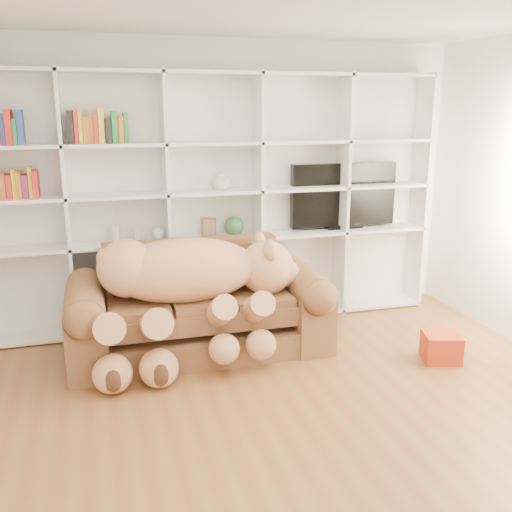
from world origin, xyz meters
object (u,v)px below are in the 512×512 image
object	(u,v)px
teddy_bear	(188,285)
tv	(343,196)
gift_box	(441,347)
sofa	(198,312)

from	to	relation	value
teddy_bear	tv	distance (m)	2.02
teddy_bear	gift_box	xyz separation A→B (m)	(2.02, -0.60, -0.54)
teddy_bear	gift_box	bearing A→B (deg)	-26.20
gift_box	sofa	bearing A→B (deg)	157.62
tv	sofa	bearing A→B (deg)	-157.59
gift_box	tv	distance (m)	1.84
sofa	teddy_bear	bearing A→B (deg)	-120.69
sofa	tv	xyz separation A→B (m)	(1.64, 0.68, 0.84)
sofa	gift_box	world-z (taller)	sofa
sofa	gift_box	bearing A→B (deg)	-22.38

